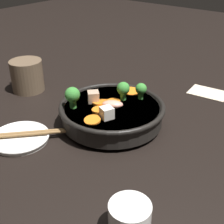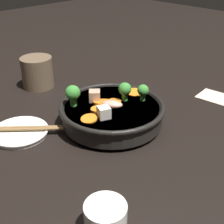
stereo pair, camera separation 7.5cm
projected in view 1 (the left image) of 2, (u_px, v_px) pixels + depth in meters
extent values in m
plane|color=black|center=(112.00, 124.00, 0.77)|extent=(3.00, 3.00, 0.00)
cylinder|color=black|center=(112.00, 123.00, 0.77)|extent=(0.13, 0.13, 0.01)
cylinder|color=black|center=(112.00, 113.00, 0.76)|extent=(0.24, 0.24, 0.04)
torus|color=black|center=(112.00, 106.00, 0.75)|extent=(0.26, 0.26, 0.01)
cylinder|color=brown|center=(112.00, 110.00, 0.75)|extent=(0.23, 0.23, 0.02)
cylinder|color=orange|center=(131.00, 91.00, 0.81)|extent=(0.06, 0.06, 0.01)
cylinder|color=orange|center=(99.00, 110.00, 0.72)|extent=(0.04, 0.04, 0.01)
cylinder|color=orange|center=(114.00, 101.00, 0.76)|extent=(0.05, 0.05, 0.01)
cylinder|color=orange|center=(102.00, 103.00, 0.76)|extent=(0.07, 0.07, 0.01)
cylinder|color=orange|center=(92.00, 120.00, 0.68)|extent=(0.04, 0.04, 0.01)
cylinder|color=green|center=(73.00, 103.00, 0.73)|extent=(0.02, 0.02, 0.02)
sphere|color=#388433|center=(72.00, 95.00, 0.72)|extent=(0.04, 0.04, 0.04)
cylinder|color=green|center=(122.00, 96.00, 0.77)|extent=(0.01, 0.01, 0.02)
sphere|color=#388433|center=(122.00, 88.00, 0.76)|extent=(0.03, 0.03, 0.03)
cylinder|color=green|center=(141.00, 95.00, 0.78)|extent=(0.01, 0.01, 0.02)
sphere|color=#388433|center=(141.00, 89.00, 0.77)|extent=(0.03, 0.03, 0.03)
cube|color=silver|center=(107.00, 113.00, 0.69)|extent=(0.03, 0.03, 0.03)
cube|color=tan|center=(93.00, 97.00, 0.76)|extent=(0.04, 0.04, 0.03)
ellipsoid|color=#EA9E84|center=(113.00, 104.00, 0.74)|extent=(0.06, 0.05, 0.02)
cylinder|color=white|center=(20.00, 138.00, 0.71)|extent=(0.13, 0.13, 0.01)
torus|color=white|center=(20.00, 137.00, 0.71)|extent=(0.13, 0.13, 0.01)
cylinder|color=white|center=(130.00, 218.00, 0.48)|extent=(0.07, 0.07, 0.05)
cylinder|color=brown|center=(130.00, 211.00, 0.47)|extent=(0.06, 0.06, 0.00)
cylinder|color=brown|center=(26.00, 76.00, 0.92)|extent=(0.09, 0.09, 0.09)
torus|color=brown|center=(16.00, 71.00, 0.95)|extent=(0.05, 0.01, 0.05)
cube|color=beige|center=(208.00, 93.00, 0.93)|extent=(0.12, 0.09, 0.00)
cylinder|color=olive|center=(20.00, 133.00, 0.71)|extent=(0.16, 0.17, 0.01)
cylinder|color=olive|center=(19.00, 135.00, 0.70)|extent=(0.16, 0.17, 0.01)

